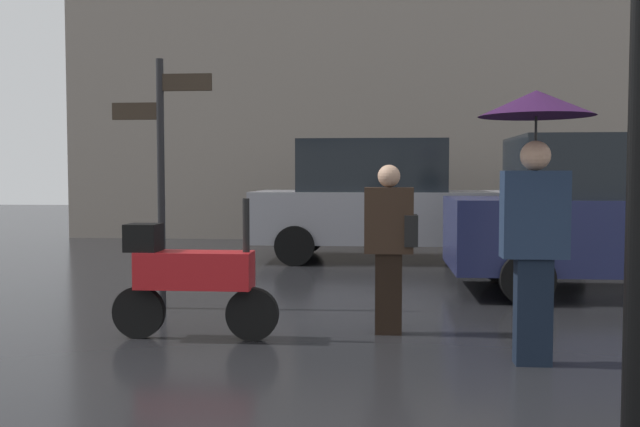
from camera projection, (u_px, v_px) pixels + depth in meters
The scene contains 7 objects.
pedestrian_with_umbrella at pixel (535, 165), 5.25m from camera, with size 0.86×0.86×2.07m.
pedestrian_with_bag at pixel (391, 238), 6.31m from camera, with size 0.47×0.24×1.53m.
parked_scooter at pixel (190, 276), 6.12m from camera, with size 1.47×0.32×1.23m.
parked_car_left at pixel (629, 215), 8.41m from camera, with size 4.37×1.92×1.90m.
parked_car_right at pixel (381, 200), 11.88m from camera, with size 4.38×2.06×2.01m.
parked_car_distant at pixel (633, 207), 11.55m from camera, with size 4.20×1.85×1.79m.
street_signpost at pixel (161, 157), 7.49m from camera, with size 1.08×0.08×2.66m.
Camera 1 is at (-0.08, -2.39, 1.44)m, focal length 39.47 mm.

